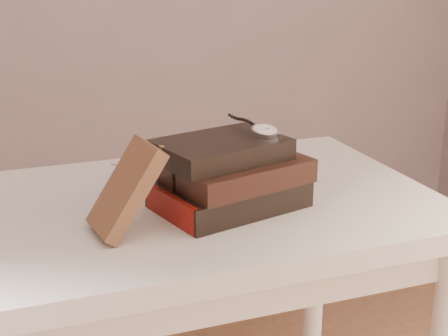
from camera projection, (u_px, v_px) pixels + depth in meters
name	position (u px, v px, depth m)	size (l,w,h in m)	color
table	(171.00, 248.00, 1.27)	(1.00, 0.60, 0.75)	beige
book_stack	(230.00, 176.00, 1.20)	(0.29, 0.23, 0.13)	black
journal	(126.00, 189.00, 1.09)	(0.02, 0.10, 0.17)	#492C1C
pocket_watch	(263.00, 130.00, 1.21)	(0.06, 0.16, 0.02)	silver
eyeglasses	(162.00, 166.00, 1.21)	(0.13, 0.14, 0.05)	silver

